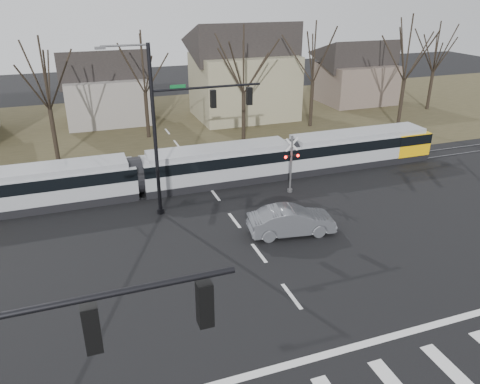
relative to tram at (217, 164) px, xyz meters
name	(u,v)px	position (x,y,z in m)	size (l,w,h in m)	color
ground	(312,324)	(-0.79, -16.00, -1.45)	(140.00, 140.00, 0.00)	black
grass_verge	(163,126)	(-0.79, 16.00, -1.44)	(140.00, 28.00, 0.01)	#38331E
stop_line	(334,352)	(-0.79, -17.80, -1.44)	(28.00, 0.35, 0.01)	silver
lane_dashes	(207,184)	(-0.79, 0.00, -1.44)	(0.18, 30.00, 0.01)	silver
rail_pair	(208,185)	(-0.79, -0.20, -1.42)	(90.00, 1.52, 0.06)	#59595E
tram	(217,164)	(0.00, 0.00, 0.00)	(35.04, 2.60, 2.66)	gray
sedan	(291,221)	(1.73, -8.60, -0.64)	(5.13, 2.43, 1.62)	#4F5156
signal_pole_far	(181,122)	(-3.19, -3.50, 4.25)	(9.28, 0.44, 10.20)	black
rail_crossing_signal	(291,166)	(4.21, -3.21, 0.44)	(1.08, 0.36, 4.00)	#59595B
tree_row	(196,86)	(1.21, 10.00, 3.55)	(59.20, 7.20, 10.00)	black
house_b	(104,83)	(-5.79, 20.00, 2.52)	(8.64, 7.56, 7.65)	gray
house_c	(244,67)	(8.21, 17.00, 3.78)	(10.80, 8.64, 10.10)	gray
house_d	(356,69)	(23.21, 19.00, 2.52)	(8.64, 7.56, 7.65)	brown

